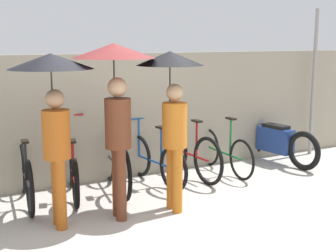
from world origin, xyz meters
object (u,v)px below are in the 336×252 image
Objects in this scene: parked_bicycle_4 at (155,161)px; pedestrian_center at (115,82)px; parked_bicycle_2 at (73,172)px; motorcycle at (275,141)px; parked_bicycle_5 at (190,154)px; parked_bicycle_1 at (26,176)px; parked_bicycle_3 at (116,164)px; parked_bicycle_6 at (224,151)px; pedestrian_leading at (53,92)px; pedestrian_trailing at (172,92)px.

pedestrian_center is (-1.03, -0.98, 1.34)m from parked_bicycle_4.
motorcycle is at bearing -75.83° from parked_bicycle_2.
parked_bicycle_1 is at bearing 87.47° from parked_bicycle_5.
parked_bicycle_2 is at bearing 98.05° from parked_bicycle_3.
parked_bicycle_5 is at bearing 90.63° from parked_bicycle_6.
parked_bicycle_3 is 1.07× the size of parked_bicycle_4.
pedestrian_center is at bearing 100.06° from motorcycle.
pedestrian_leading is at bearing -178.40° from pedestrian_center.
pedestrian_center is at bearing 118.39° from parked_bicycle_5.
parked_bicycle_3 is 0.91× the size of motorcycle.
parked_bicycle_3 is at bearing 84.76° from motorcycle.
pedestrian_trailing is at bearing -117.24° from parked_bicycle_1.
pedestrian_leading is at bearing 176.43° from pedestrian_trailing.
pedestrian_leading is (-2.42, -0.93, 1.21)m from parked_bicycle_5.
pedestrian_trailing is (1.66, -1.10, 1.16)m from parked_bicycle_1.
parked_bicycle_6 is 0.85× the size of motorcycle.
parked_bicycle_1 is 0.87× the size of pedestrian_leading.
parked_bicycle_5 is at bearing -83.54° from parked_bicycle_1.
parked_bicycle_1 is at bearing 91.59° from parked_bicycle_6.
motorcycle is at bearing -82.64° from parked_bicycle_1.
parked_bicycle_3 reaches higher than motorcycle.
parked_bicycle_1 is at bearing 82.92° from parked_bicycle_4.
parked_bicycle_3 reaches higher than parked_bicycle_6.
parked_bicycle_2 reaches higher than parked_bicycle_4.
parked_bicycle_4 is (1.30, -0.02, 0.00)m from parked_bicycle_2.
parked_bicycle_1 is 1.07× the size of parked_bicycle_2.
parked_bicycle_3 is at bearing 92.13° from parked_bicycle_6.
parked_bicycle_4 is 0.96× the size of parked_bicycle_5.
pedestrian_leading is (-1.77, -0.90, 1.25)m from parked_bicycle_4.
pedestrian_center is at bearing -2.88° from pedestrian_leading.
motorcycle is (4.25, 1.00, -1.22)m from pedestrian_leading.
pedestrian_leading reaches higher than parked_bicycle_4.
parked_bicycle_1 is 4.44m from motorcycle.
pedestrian_trailing is 3.24m from motorcycle.
pedestrian_trailing reaches higher than pedestrian_leading.
parked_bicycle_3 is 1.62m from pedestrian_trailing.
pedestrian_center is (0.27, -1.00, 1.34)m from parked_bicycle_2.
parked_bicycle_3 is 1.30m from parked_bicycle_5.
pedestrian_trailing is (1.00, -1.10, 1.19)m from parked_bicycle_2.
motorcycle is (3.51, 1.08, -1.31)m from pedestrian_center.
parked_bicycle_2 is 1.69m from pedestrian_center.
parked_bicycle_4 is at bearing 77.90° from pedestrian_trailing.
parked_bicycle_6 is at bearing 19.72° from pedestrian_leading.
pedestrian_leading reaches higher than parked_bicycle_6.
parked_bicycle_1 is 1.30m from parked_bicycle_3.
parked_bicycle_5 is 0.84× the size of pedestrian_leading.
pedestrian_leading is (0.18, -0.93, 1.22)m from parked_bicycle_1.
pedestrian_trailing is (-1.60, -1.09, 1.20)m from parked_bicycle_6.
parked_bicycle_6 is (0.65, -0.01, -0.04)m from parked_bicycle_5.
parked_bicycle_6 is 0.81× the size of pedestrian_trailing.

